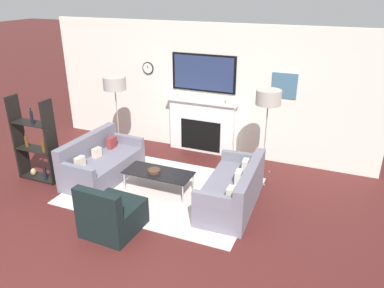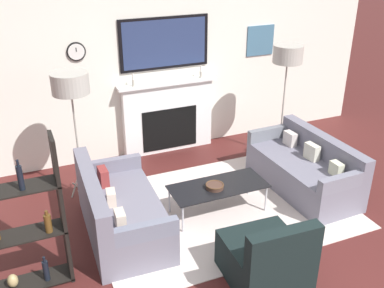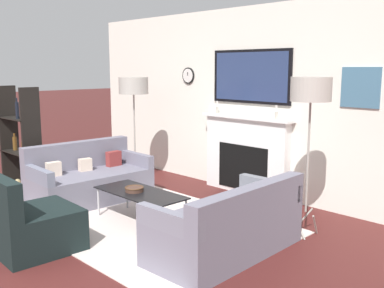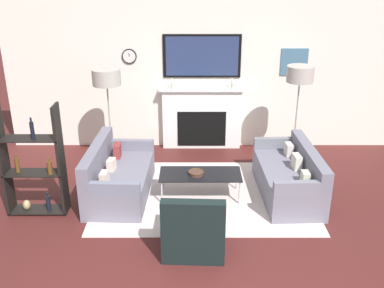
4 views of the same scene
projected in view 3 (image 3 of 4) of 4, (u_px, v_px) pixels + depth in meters
name	position (u px, v px, depth m)	size (l,w,h in m)	color
fireplace_wall	(251.00, 110.00, 6.53)	(7.10, 0.28, 2.70)	white
area_rug	(147.00, 222.00, 5.38)	(3.18, 2.27, 0.01)	beige
couch_left	(88.00, 181.00, 6.24)	(0.88, 1.63, 0.80)	slate
couch_right	(228.00, 227.00, 4.44)	(0.83, 1.67, 0.74)	slate
armchair	(32.00, 226.00, 4.51)	(0.77, 0.81, 0.81)	black
coffee_table	(140.00, 194.00, 5.32)	(1.20, 0.52, 0.38)	black
decorative_bowl	(134.00, 189.00, 5.33)	(0.23, 0.23, 0.06)	#4A3026
floor_lamp_left	(134.00, 87.00, 6.90)	(0.45, 0.45, 1.70)	#9E998E
floor_lamp_right	(311.00, 91.00, 4.73)	(0.43, 0.43, 1.75)	#9E998E
shelf_unit	(20.00, 145.00, 6.56)	(0.81, 0.28, 1.57)	black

